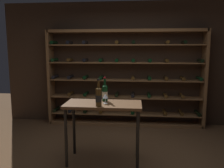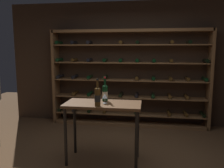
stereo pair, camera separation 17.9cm
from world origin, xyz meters
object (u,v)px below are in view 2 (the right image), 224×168
(wine_glass_stemmed_left, at_px, (105,96))
(wine_rack, at_px, (128,79))
(wine_bottle_gold_foil, at_px, (98,96))
(wine_bottle_green_slim, at_px, (105,92))
(tasting_table, at_px, (103,111))

(wine_glass_stemmed_left, bearing_deg, wine_rack, 83.89)
(wine_bottle_gold_foil, bearing_deg, wine_glass_stemmed_left, 67.15)
(wine_bottle_green_slim, height_order, wine_glass_stemmed_left, wine_bottle_green_slim)
(wine_glass_stemmed_left, bearing_deg, wine_bottle_gold_foil, -112.85)
(wine_rack, height_order, tasting_table, wine_rack)
(tasting_table, relative_size, wine_bottle_green_slim, 3.03)
(wine_bottle_green_slim, xyz_separation_m, wine_bottle_gold_foil, (-0.04, -0.33, 0.01))
(wine_rack, xyz_separation_m, wine_glass_stemmed_left, (-0.19, -1.77, -0.03))
(wine_rack, distance_m, wine_bottle_gold_foil, 1.96)
(wine_bottle_gold_foil, bearing_deg, tasting_table, 78.98)
(tasting_table, height_order, wine_bottle_green_slim, wine_bottle_green_slim)
(wine_bottle_green_slim, relative_size, wine_glass_stemmed_left, 2.59)
(wine_bottle_green_slim, bearing_deg, wine_rack, 82.26)
(tasting_table, distance_m, wine_glass_stemmed_left, 0.23)
(tasting_table, relative_size, wine_glass_stemmed_left, 7.84)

